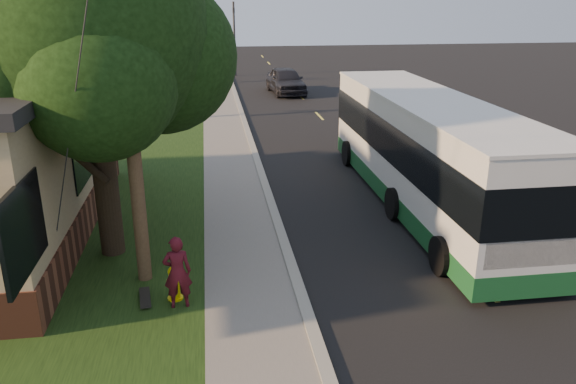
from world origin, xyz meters
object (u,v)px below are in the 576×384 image
(bare_tree_near, at_px, (171,77))
(bare_tree_far, at_px, (187,55))
(transit_bus, at_px, (427,149))
(traffic_signal, at_px, (234,34))
(fire_hydrant, at_px, (174,283))
(leafy_tree, at_px, (92,36))
(utility_pole, at_px, (125,70))
(distant_car, at_px, (286,81))
(skateboarder, at_px, (177,272))
(skateboard_main, at_px, (145,298))

(bare_tree_near, distance_m, bare_tree_far, 12.01)
(bare_tree_far, bearing_deg, transit_bus, -73.36)
(traffic_signal, bearing_deg, bare_tree_far, -131.19)
(fire_hydrant, relative_size, traffic_signal, 0.13)
(leafy_tree, bearing_deg, fire_hydrant, -59.33)
(fire_hydrant, relative_size, leafy_tree, 0.09)
(utility_pole, height_order, traffic_signal, utility_pole)
(fire_hydrant, height_order, bare_tree_far, bare_tree_far)
(leafy_tree, distance_m, distant_car, 24.20)
(fire_hydrant, distance_m, utility_pole, 4.37)
(skateboarder, distance_m, skateboard_main, 1.05)
(utility_pole, height_order, bare_tree_near, utility_pole)
(fire_hydrant, height_order, skateboarder, skateboarder)
(fire_hydrant, xyz_separation_m, traffic_signal, (3.10, 34.00, 2.73))
(leafy_tree, xyz_separation_m, traffic_signal, (4.67, 31.35, -2.00))
(bare_tree_near, bearing_deg, skateboard_main, -89.09)
(bare_tree_far, height_order, traffic_signal, traffic_signal)
(skateboard_main, bearing_deg, transit_bus, 31.26)
(bare_tree_near, height_order, skateboard_main, bare_tree_near)
(bare_tree_far, xyz_separation_m, skateboard_main, (-0.21, -29.99, -1.87))
(bare_tree_near, height_order, traffic_signal, traffic_signal)
(utility_pole, xyz_separation_m, bare_tree_near, (-0.19, 17.01, -2.48))
(utility_pole, relative_size, distant_car, 1.88)
(leafy_tree, xyz_separation_m, transit_bus, (8.73, 2.08, -3.44))
(transit_bus, bearing_deg, skateboard_main, -148.74)
(bare_tree_far, distance_m, skateboard_main, 30.04)
(utility_pole, relative_size, traffic_signal, 1.65)
(transit_bus, relative_size, distant_car, 2.47)
(fire_hydrant, xyz_separation_m, bare_tree_far, (-0.40, 30.00, 1.57))
(leafy_tree, distance_m, traffic_signal, 31.76)
(transit_bus, bearing_deg, utility_pole, -154.57)
(bare_tree_far, distance_m, traffic_signal, 5.44)
(transit_bus, xyz_separation_m, distant_car, (-1.31, 20.54, -0.90))
(utility_pole, bearing_deg, bare_tree_near, 90.66)
(distant_car, bearing_deg, utility_pole, -109.91)
(fire_hydrant, distance_m, skateboard_main, 0.68)
(transit_bus, bearing_deg, fire_hydrant, -146.53)
(distant_car, bearing_deg, traffic_signal, 102.61)
(skateboard_main, distance_m, distant_car, 26.08)
(bare_tree_far, bearing_deg, bare_tree_near, -92.39)
(transit_bus, xyz_separation_m, skateboarder, (-7.05, -5.04, -0.89))
(leafy_tree, relative_size, skateboard_main, 8.85)
(bare_tree_far, xyz_separation_m, traffic_signal, (3.50, 4.00, 1.16))
(distant_car, bearing_deg, transit_bus, -91.16)
(leafy_tree, relative_size, bare_tree_near, 1.81)
(skateboard_main, bearing_deg, fire_hydrant, -1.36)
(leafy_tree, distance_m, skateboard_main, 5.76)
(distant_car, bearing_deg, skateboarder, -107.47)
(bare_tree_near, xyz_separation_m, traffic_signal, (4.00, 16.00, 1.01))
(bare_tree_near, bearing_deg, utility_pole, -89.34)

